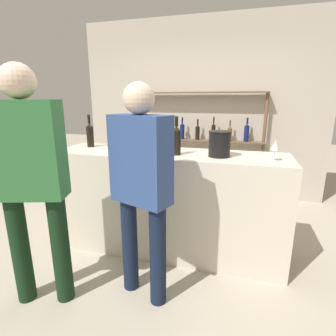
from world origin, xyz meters
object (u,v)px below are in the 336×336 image
Objects in this scene: counter_bottle_2 at (90,135)px; counter_bottle_1 at (129,135)px; counter_bottle_0 at (176,140)px; customer_center at (141,180)px; ice_bucket at (220,144)px; wine_glass at (275,146)px; customer_left at (30,173)px.

counter_bottle_1 is at bearing 15.82° from counter_bottle_2.
counter_bottle_0 is 0.22× the size of customer_center.
customer_center is (-0.10, -0.65, -0.21)m from counter_bottle_0.
counter_bottle_1 reaches higher than ice_bucket.
customer_center reaches higher than wine_glass.
counter_bottle_0 is 0.20× the size of customer_left.
counter_bottle_1 is 0.20× the size of customer_center.
counter_bottle_2 is at bearing 67.95° from customer_center.
wine_glass is (1.47, -0.29, 0.00)m from counter_bottle_1.
customer_left is at bearing 128.76° from customer_center.
counter_bottle_1 is 1.08m from customer_center.
counter_bottle_2 is 1.24m from customer_center.
counter_bottle_2 is 1.51× the size of ice_bucket.
counter_bottle_1 is (-0.61, 0.28, -0.02)m from counter_bottle_0.
wine_glass is 1.17m from customer_center.
customer_left reaches higher than wine_glass.
ice_bucket is (1.42, -0.13, -0.02)m from counter_bottle_2.
counter_bottle_0 is 2.03× the size of wine_glass.
ice_bucket is 0.87m from customer_center.
customer_center is at bearing -126.17° from ice_bucket.
wine_glass is (1.89, -0.18, -0.01)m from counter_bottle_2.
counter_bottle_0 is at bearing -24.72° from counter_bottle_1.
wine_glass is at bearing -79.28° from customer_left.
customer_left is (0.17, -1.07, -0.13)m from counter_bottle_2.
counter_bottle_2 is 1.42m from ice_bucket.
counter_bottle_0 is 1.03m from counter_bottle_2.
counter_bottle_0 is 0.69m from customer_center.
counter_bottle_1 is 1.50m from wine_glass.
customer_left is (-0.24, -1.19, -0.12)m from counter_bottle_1.
counter_bottle_1 reaches higher than wine_glass.
counter_bottle_0 is 1.03× the size of counter_bottle_2.
counter_bottle_2 reaches higher than ice_bucket.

